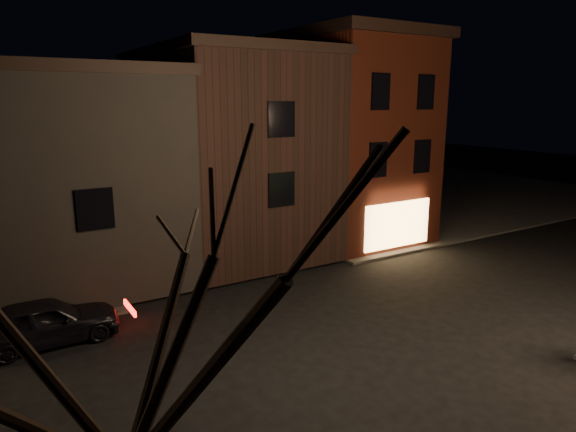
% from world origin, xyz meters
% --- Properties ---
extents(ground, '(120.00, 120.00, 0.00)m').
position_xyz_m(ground, '(0.00, 0.00, 0.00)').
color(ground, black).
rests_on(ground, ground).
extents(sidewalk_far_right, '(30.00, 30.00, 0.12)m').
position_xyz_m(sidewalk_far_right, '(20.00, 20.00, 0.06)').
color(sidewalk_far_right, '#2D2B28').
rests_on(sidewalk_far_right, ground).
extents(corner_building, '(6.50, 8.50, 10.50)m').
position_xyz_m(corner_building, '(8.00, 9.47, 5.40)').
color(corner_building, '#45160C').
rests_on(corner_building, ground).
extents(row_building_a, '(7.30, 10.30, 9.40)m').
position_xyz_m(row_building_a, '(1.50, 10.50, 4.83)').
color(row_building_a, black).
rests_on(row_building_a, ground).
extents(row_building_b, '(7.80, 10.30, 8.40)m').
position_xyz_m(row_building_b, '(-5.75, 10.50, 4.33)').
color(row_building_b, black).
rests_on(row_building_b, ground).
extents(bare_tree_left, '(5.60, 5.60, 7.50)m').
position_xyz_m(bare_tree_left, '(-8.00, -7.00, 5.43)').
color(bare_tree_left, black).
rests_on(bare_tree_left, sidewalk_near_left).
extents(parked_car_a, '(4.24, 1.73, 1.44)m').
position_xyz_m(parked_car_a, '(-7.73, 4.00, 0.72)').
color(parked_car_a, black).
rests_on(parked_car_a, ground).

